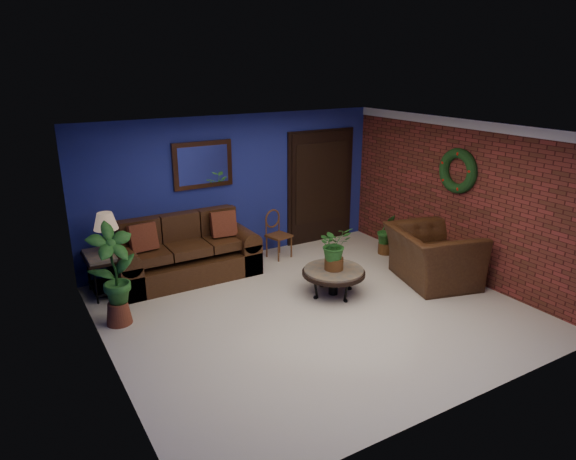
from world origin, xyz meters
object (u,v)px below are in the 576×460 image
armchair (432,256)px  sofa (185,257)px  coffee_table (334,273)px  side_chair (276,231)px  table_lamp (106,228)px  end_table (110,262)px

armchair → sofa: bearing=72.0°
sofa → coffee_table: 2.45m
sofa → side_chair: sofa is taller
sofa → side_chair: 1.73m
coffee_table → table_lamp: table_lamp is taller
side_chair → armchair: 2.71m
coffee_table → side_chair: size_ratio=1.10×
end_table → table_lamp: bearing=161.6°
end_table → coffee_table: bearing=-31.6°
table_lamp → armchair: bearing=-25.7°
side_chair → coffee_table: bearing=-104.6°
sofa → armchair: 3.95m
table_lamp → side_chair: 2.93m
end_table → armchair: size_ratio=0.54×
table_lamp → armchair: 4.97m
end_table → table_lamp: (-0.00, 0.00, 0.53)m
table_lamp → sofa: bearing=1.7°
table_lamp → armchair: (4.45, -2.14, -0.60)m
coffee_table → end_table: size_ratio=1.32×
sofa → table_lamp: 1.35m
sofa → coffee_table: bearing=-46.7°
end_table → side_chair: side_chair is taller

